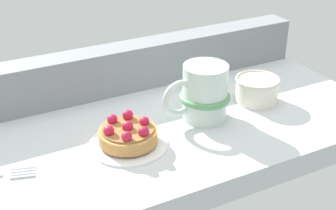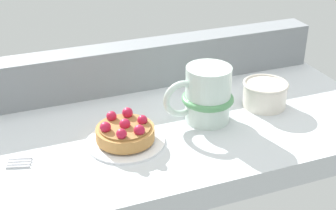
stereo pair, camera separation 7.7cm
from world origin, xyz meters
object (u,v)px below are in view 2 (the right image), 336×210
at_px(raspberry_tart, 125,131).
at_px(sugar_bowl, 265,94).
at_px(coffee_mug, 206,95).
at_px(dessert_plate, 126,141).

relative_size(raspberry_tart, sugar_bowl, 1.13).
relative_size(coffee_mug, sugar_bowl, 1.52).
relative_size(raspberry_tart, coffee_mug, 0.74).
distance_m(dessert_plate, sugar_bowl, 0.27).
distance_m(raspberry_tart, coffee_mug, 0.15).
bearing_deg(raspberry_tart, coffee_mug, 8.02).
bearing_deg(sugar_bowl, raspberry_tart, -173.74).
distance_m(dessert_plate, coffee_mug, 0.16).
distance_m(coffee_mug, sugar_bowl, 0.12).
bearing_deg(dessert_plate, raspberry_tart, 62.37).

